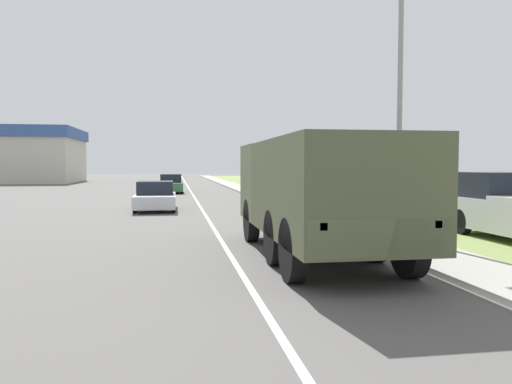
{
  "coord_description": "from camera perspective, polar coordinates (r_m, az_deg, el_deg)",
  "views": [
    {
      "loc": [
        -1.26,
        1.27,
        2.1
      ],
      "look_at": [
        0.77,
        13.74,
        1.43
      ],
      "focal_mm": 35.0,
      "sensor_mm": 36.0,
      "label": 1
    }
  ],
  "objects": [
    {
      "name": "ground_plane",
      "position": [
        38.81,
        -7.38,
        -0.07
      ],
      "size": [
        180.0,
        180.0,
        0.0
      ],
      "primitive_type": "plane",
      "color": "#565451"
    },
    {
      "name": "lamp_post",
      "position": [
        14.16,
        15.33,
        11.34
      ],
      "size": [
        1.69,
        0.24,
        6.77
      ],
      "color": "gray",
      "rests_on": "sidewalk_right"
    },
    {
      "name": "car_second_ahead",
      "position": [
        38.86,
        -9.69,
        0.87
      ],
      "size": [
        1.78,
        4.45,
        1.43
      ],
      "color": "#336B3D",
      "rests_on": "ground"
    },
    {
      "name": "building_distant",
      "position": [
        68.73,
        -26.0,
        3.81
      ],
      "size": [
        15.74,
        13.91,
        6.67
      ],
      "color": "beige",
      "rests_on": "ground"
    },
    {
      "name": "military_truck",
      "position": [
        11.44,
        6.93,
        0.36
      ],
      "size": [
        2.52,
        7.39,
        2.66
      ],
      "color": "#545B3D",
      "rests_on": "ground"
    },
    {
      "name": "utility_box",
      "position": [
        15.72,
        19.19,
        -3.43
      ],
      "size": [
        0.55,
        0.45,
        0.7
      ],
      "color": "#3D7042",
      "rests_on": "grass_strip_right"
    },
    {
      "name": "car_nearest_ahead",
      "position": [
        23.84,
        -11.42,
        -0.56
      ],
      "size": [
        1.85,
        4.19,
        1.36
      ],
      "color": "silver",
      "rests_on": "ground"
    },
    {
      "name": "sidewalk_right",
      "position": [
        39.21,
        -0.79,
        0.07
      ],
      "size": [
        1.8,
        120.0,
        0.12
      ],
      "color": "#9E9B93",
      "rests_on": "ground"
    },
    {
      "name": "grass_strip_right",
      "position": [
        40.1,
        5.44,
        0.05
      ],
      "size": [
        7.0,
        120.0,
        0.02
      ],
      "color": "olive",
      "rests_on": "ground"
    },
    {
      "name": "lane_centre_stripe",
      "position": [
        38.81,
        -7.38,
        -0.07
      ],
      "size": [
        0.12,
        120.0,
        0.0
      ],
      "color": "silver",
      "rests_on": "ground"
    }
  ]
}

